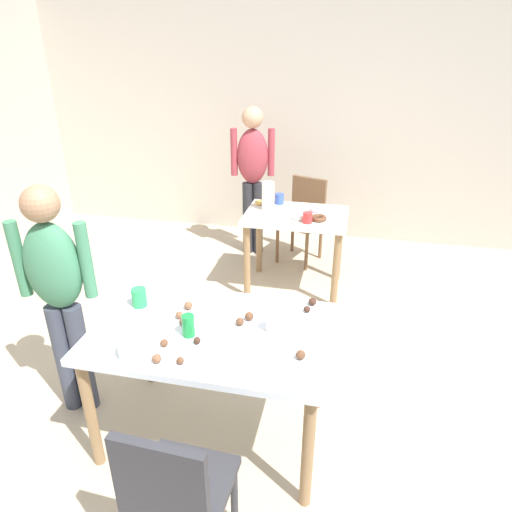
{
  "coord_description": "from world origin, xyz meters",
  "views": [
    {
      "loc": [
        0.54,
        -2.05,
        2.17
      ],
      "look_at": [
        -0.03,
        0.54,
        0.9
      ],
      "focal_mm": 32.05,
      "sensor_mm": 36.0,
      "label": 1
    }
  ],
  "objects_px": {
    "chair_near_table": "(175,492)",
    "person_girl_near": "(58,286)",
    "dining_table_far": "(296,228)",
    "soda_can": "(188,326)",
    "dining_table_near": "(212,343)",
    "person_adult_far": "(253,169)",
    "mixing_bowl": "(137,348)",
    "chair_far_table": "(304,215)",
    "pitcher_far": "(268,196)"
  },
  "relations": [
    {
      "from": "person_adult_far",
      "to": "soda_can",
      "type": "xyz_separation_m",
      "value": [
        0.26,
        -2.67,
        -0.13
      ]
    },
    {
      "from": "chair_near_table",
      "to": "pitcher_far",
      "type": "relative_size",
      "value": 3.35
    },
    {
      "from": "dining_table_near",
      "to": "person_girl_near",
      "type": "relative_size",
      "value": 0.86
    },
    {
      "from": "chair_far_table",
      "to": "soda_can",
      "type": "distance_m",
      "value": 2.67
    },
    {
      "from": "person_girl_near",
      "to": "pitcher_far",
      "type": "xyz_separation_m",
      "value": [
        0.86,
        1.9,
        -0.01
      ]
    },
    {
      "from": "soda_can",
      "to": "chair_near_table",
      "type": "bearing_deg",
      "value": -75.76
    },
    {
      "from": "person_girl_near",
      "to": "mixing_bowl",
      "type": "relative_size",
      "value": 8.22
    },
    {
      "from": "chair_far_table",
      "to": "person_adult_far",
      "type": "height_order",
      "value": "person_adult_far"
    },
    {
      "from": "dining_table_far",
      "to": "person_girl_near",
      "type": "height_order",
      "value": "person_girl_near"
    },
    {
      "from": "chair_near_table",
      "to": "person_girl_near",
      "type": "distance_m",
      "value": 1.35
    },
    {
      "from": "dining_table_near",
      "to": "person_adult_far",
      "type": "xyz_separation_m",
      "value": [
        -0.36,
        2.59,
        0.29
      ]
    },
    {
      "from": "person_adult_far",
      "to": "mixing_bowl",
      "type": "distance_m",
      "value": 2.88
    },
    {
      "from": "dining_table_far",
      "to": "person_adult_far",
      "type": "relative_size",
      "value": 0.58
    },
    {
      "from": "dining_table_near",
      "to": "chair_far_table",
      "type": "xyz_separation_m",
      "value": [
        0.2,
        2.55,
        -0.16
      ]
    },
    {
      "from": "person_girl_near",
      "to": "mixing_bowl",
      "type": "distance_m",
      "value": 0.71
    },
    {
      "from": "soda_can",
      "to": "pitcher_far",
      "type": "relative_size",
      "value": 0.47
    },
    {
      "from": "person_girl_near",
      "to": "pitcher_far",
      "type": "relative_size",
      "value": 5.71
    },
    {
      "from": "dining_table_far",
      "to": "chair_far_table",
      "type": "distance_m",
      "value": 0.69
    },
    {
      "from": "person_girl_near",
      "to": "soda_can",
      "type": "height_order",
      "value": "person_girl_near"
    },
    {
      "from": "dining_table_far",
      "to": "person_girl_near",
      "type": "bearing_deg",
      "value": -121.32
    },
    {
      "from": "dining_table_far",
      "to": "soda_can",
      "type": "distance_m",
      "value": 1.99
    },
    {
      "from": "chair_far_table",
      "to": "mixing_bowl",
      "type": "xyz_separation_m",
      "value": [
        -0.49,
        -2.84,
        0.29
      ]
    },
    {
      "from": "chair_far_table",
      "to": "person_adult_far",
      "type": "bearing_deg",
      "value": 176.43
    },
    {
      "from": "dining_table_near",
      "to": "mixing_bowl",
      "type": "bearing_deg",
      "value": -135.9
    },
    {
      "from": "chair_near_table",
      "to": "mixing_bowl",
      "type": "height_order",
      "value": "chair_near_table"
    },
    {
      "from": "dining_table_far",
      "to": "chair_near_table",
      "type": "xyz_separation_m",
      "value": [
        -0.12,
        -2.67,
        -0.12
      ]
    },
    {
      "from": "chair_near_table",
      "to": "chair_far_table",
      "type": "bearing_deg",
      "value": 88.0
    },
    {
      "from": "dining_table_near",
      "to": "dining_table_far",
      "type": "relative_size",
      "value": 1.41
    },
    {
      "from": "dining_table_near",
      "to": "pitcher_far",
      "type": "distance_m",
      "value": 1.94
    },
    {
      "from": "dining_table_near",
      "to": "chair_near_table",
      "type": "xyz_separation_m",
      "value": [
        0.08,
        -0.79,
        -0.16
      ]
    },
    {
      "from": "person_adult_far",
      "to": "mixing_bowl",
      "type": "height_order",
      "value": "person_adult_far"
    },
    {
      "from": "dining_table_near",
      "to": "dining_table_far",
      "type": "height_order",
      "value": "same"
    },
    {
      "from": "person_girl_near",
      "to": "soda_can",
      "type": "xyz_separation_m",
      "value": [
        0.82,
        -0.11,
        -0.08
      ]
    },
    {
      "from": "mixing_bowl",
      "to": "pitcher_far",
      "type": "height_order",
      "value": "pitcher_far"
    },
    {
      "from": "mixing_bowl",
      "to": "dining_table_far",
      "type": "bearing_deg",
      "value": 77.05
    },
    {
      "from": "dining_table_far",
      "to": "pitcher_far",
      "type": "height_order",
      "value": "pitcher_far"
    },
    {
      "from": "chair_far_table",
      "to": "soda_can",
      "type": "bearing_deg",
      "value": -96.43
    },
    {
      "from": "dining_table_far",
      "to": "dining_table_near",
      "type": "bearing_deg",
      "value": -96.17
    },
    {
      "from": "dining_table_far",
      "to": "pitcher_far",
      "type": "relative_size",
      "value": 3.49
    },
    {
      "from": "dining_table_near",
      "to": "pitcher_far",
      "type": "relative_size",
      "value": 4.93
    },
    {
      "from": "dining_table_far",
      "to": "chair_far_table",
      "type": "xyz_separation_m",
      "value": [
        -0.0,
        0.68,
        -0.12
      ]
    },
    {
      "from": "dining_table_near",
      "to": "chair_near_table",
      "type": "distance_m",
      "value": 0.81
    },
    {
      "from": "dining_table_near",
      "to": "pitcher_far",
      "type": "height_order",
      "value": "pitcher_far"
    },
    {
      "from": "chair_near_table",
      "to": "person_adult_far",
      "type": "height_order",
      "value": "person_adult_far"
    },
    {
      "from": "chair_near_table",
      "to": "chair_far_table",
      "type": "distance_m",
      "value": 3.34
    },
    {
      "from": "person_adult_far",
      "to": "mixing_bowl",
      "type": "xyz_separation_m",
      "value": [
        0.06,
        -2.87,
        -0.16
      ]
    },
    {
      "from": "person_girl_near",
      "to": "person_adult_far",
      "type": "height_order",
      "value": "person_adult_far"
    },
    {
      "from": "dining_table_near",
      "to": "soda_can",
      "type": "relative_size",
      "value": 10.51
    },
    {
      "from": "chair_near_table",
      "to": "person_adult_far",
      "type": "distance_m",
      "value": 3.43
    },
    {
      "from": "dining_table_near",
      "to": "soda_can",
      "type": "bearing_deg",
      "value": -140.83
    }
  ]
}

